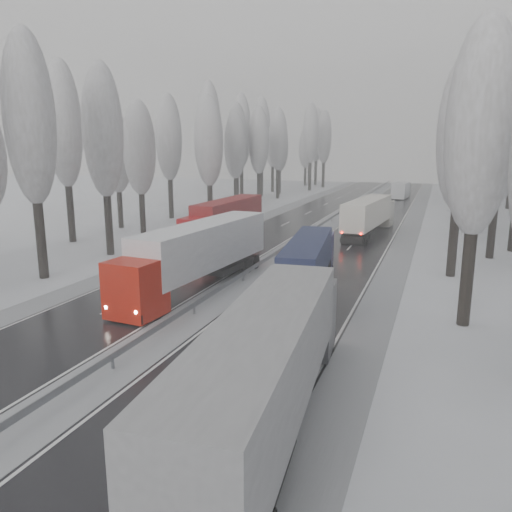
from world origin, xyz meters
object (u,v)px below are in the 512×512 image
Objects in this scene: truck_cream_box at (370,214)px; truck_blue_box at (309,259)px; truck_red_white at (197,252)px; box_truck_distant at (401,190)px; truck_red_red at (225,217)px; truck_grey_tarp at (272,357)px.

truck_blue_box is at bearing -86.82° from truck_cream_box.
box_truck_distant is at bearing 87.77° from truck_red_white.
box_truck_distant is 0.51× the size of truck_red_red.
truck_red_white is 19.23m from truck_red_red.
truck_red_red is at bearing -144.08° from truck_cream_box.
truck_cream_box is 0.92× the size of truck_red_white.
truck_grey_tarp is 1.09× the size of truck_cream_box.
truck_cream_box is at bearing 31.42° from truck_red_red.
truck_grey_tarp reaches higher than box_truck_distant.
truck_cream_box is 27.91m from truck_red_white.
truck_cream_box is 43.63m from box_truck_distant.
truck_red_red is (-16.41, 33.21, -0.18)m from truck_grey_tarp.
truck_red_white reaches higher than truck_blue_box.
truck_blue_box is 7.88m from truck_red_white.
truck_cream_box is 1.93× the size of box_truck_distant.
truck_blue_box is 23.87m from truck_cream_box.
truck_grey_tarp reaches higher than truck_cream_box.
truck_red_red reaches higher than truck_cream_box.
box_truck_distant is 53.94m from truck_red_red.
truck_grey_tarp reaches higher than truck_red_red.
truck_blue_box is at bearing 94.92° from truck_grey_tarp.
truck_red_red is (-14.19, -8.36, 0.03)m from truck_cream_box.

